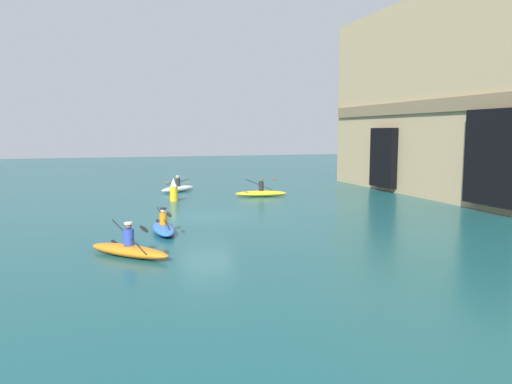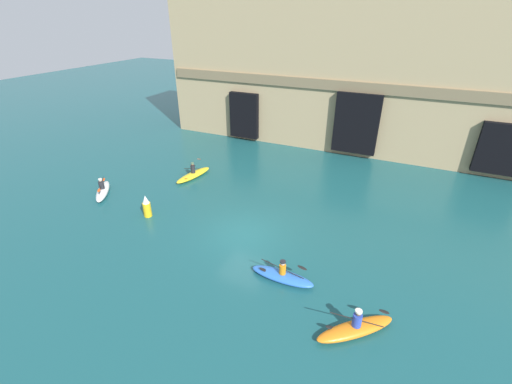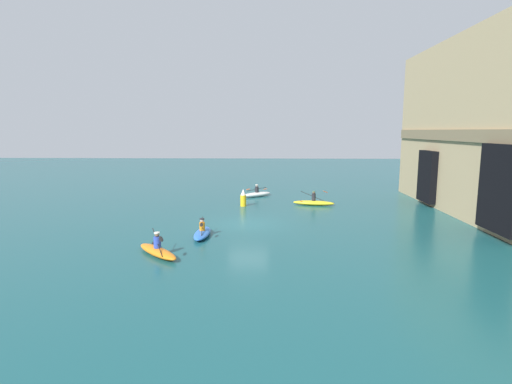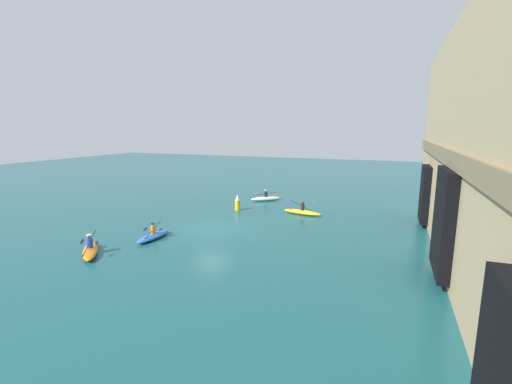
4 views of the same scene
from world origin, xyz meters
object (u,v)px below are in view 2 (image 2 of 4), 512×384
at_px(kayak_blue, 282,276).
at_px(kayak_yellow, 193,174).
at_px(kayak_white, 103,191).
at_px(kayak_orange, 356,328).
at_px(marker_buoy, 147,207).

relative_size(kayak_blue, kayak_yellow, 0.88).
bearing_deg(kayak_blue, kayak_yellow, 143.56).
bearing_deg(kayak_white, kayak_orange, -140.66).
height_order(kayak_blue, kayak_orange, kayak_orange).
relative_size(kayak_yellow, kayak_orange, 1.17).
bearing_deg(kayak_yellow, kayak_orange, 66.46).
bearing_deg(marker_buoy, kayak_white, 168.57).
bearing_deg(kayak_yellow, kayak_white, -30.14).
xyz_separation_m(kayak_blue, kayak_white, (-13.65, 2.63, 0.04)).
height_order(kayak_blue, kayak_white, kayak_white).
distance_m(kayak_white, marker_buoy, 4.65).
xyz_separation_m(kayak_orange, marker_buoy, (-12.64, 3.27, 0.40)).
relative_size(kayak_orange, kayak_white, 1.02).
bearing_deg(kayak_white, kayak_yellow, -77.37).
relative_size(kayak_blue, kayak_orange, 1.03).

